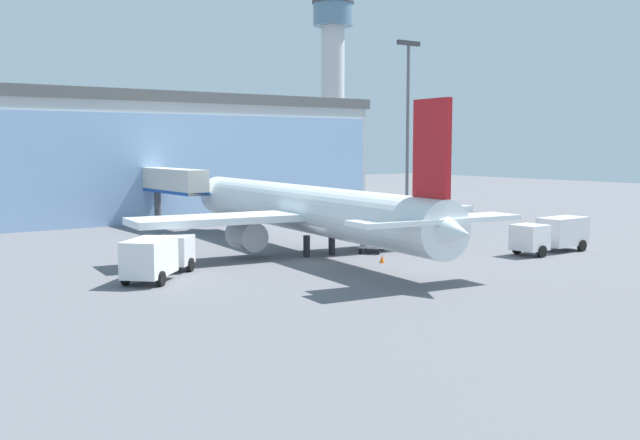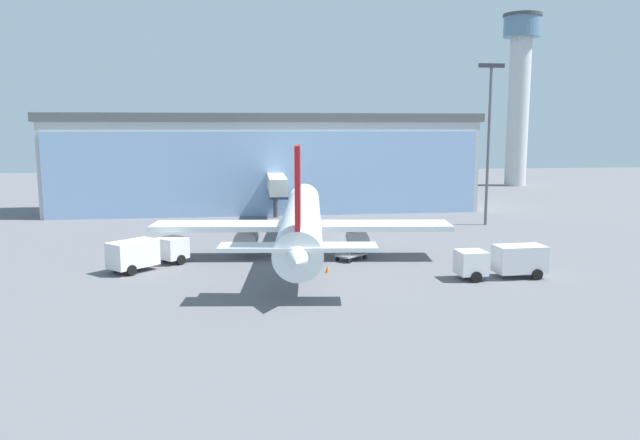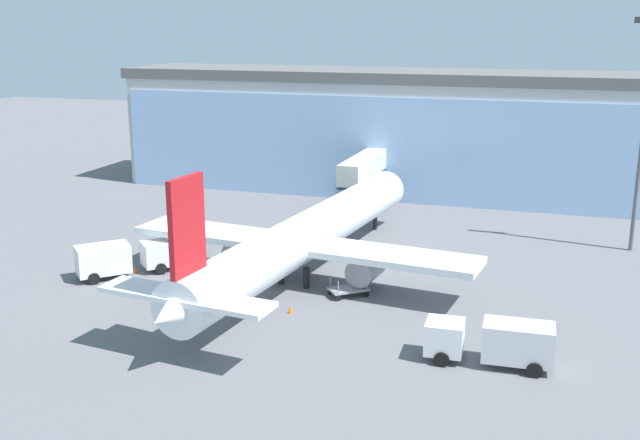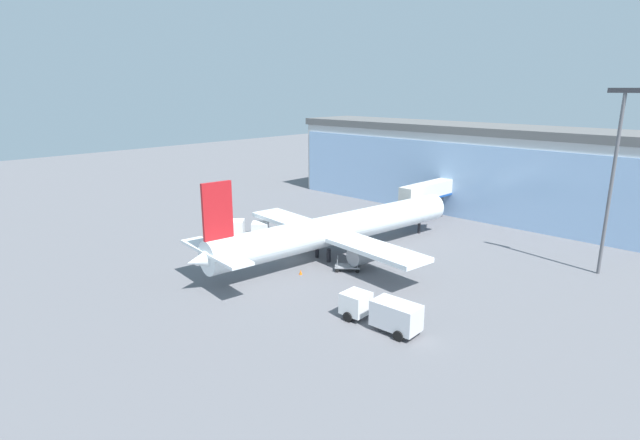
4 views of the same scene
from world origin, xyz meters
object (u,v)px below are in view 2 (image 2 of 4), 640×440
safety_cone_nose (327,269)px  baggage_cart (351,255)px  catering_truck (146,252)px  fuel_truck (504,260)px  control_tower (519,86)px  apron_light_mast (489,131)px  airplane (302,221)px  jet_bridge (277,187)px  safety_cone_wingtip (156,263)px

safety_cone_nose → baggage_cart: bearing=57.5°
catering_truck → fuel_truck: same height
control_tower → apron_light_mast: control_tower is taller
catering_truck → baggage_cart: 18.32m
catering_truck → safety_cone_nose: catering_truck is taller
safety_cone_nose → apron_light_mast: bearing=44.4°
catering_truck → baggage_cart: size_ratio=2.12×
apron_light_mast → airplane: 30.48m
apron_light_mast → safety_cone_nose: (-23.43, -22.95, -11.39)m
jet_bridge → safety_cone_wingtip: size_ratio=20.69×
apron_light_mast → catering_truck: apron_light_mast is taller
jet_bridge → catering_truck: size_ratio=1.69×
airplane → catering_truck: airplane is taller
baggage_cart → control_tower: bearing=15.7°
airplane → safety_cone_nose: size_ratio=71.21×
fuel_truck → baggage_cart: size_ratio=2.32×
safety_cone_nose → safety_cone_wingtip: (-14.73, 4.33, 0.00)m
fuel_truck → baggage_cart: fuel_truck is taller
jet_bridge → fuel_truck: 36.78m
baggage_cart → fuel_truck: bearing=-76.4°
catering_truck → safety_cone_nose: (15.39, -3.42, -1.19)m
apron_light_mast → fuel_truck: apron_light_mast is taller
jet_bridge → safety_cone_nose: bearing=-174.0°
jet_bridge → apron_light_mast: apron_light_mast is taller
fuel_truck → safety_cone_nose: bearing=-17.5°
control_tower → fuel_truck: size_ratio=4.70×
control_tower → safety_cone_wingtip: bearing=-133.6°
baggage_cart → safety_cone_wingtip: 17.60m
airplane → baggage_cart: airplane is taller
baggage_cart → safety_cone_wingtip: bearing=141.2°
jet_bridge → catering_truck: (-13.00, -25.53, -3.09)m
safety_cone_wingtip → fuel_truck: bearing=-15.9°
jet_bridge → catering_truck: bearing=154.3°
airplane → jet_bridge: bearing=9.5°
safety_cone_nose → fuel_truck: bearing=-15.4°
jet_bridge → control_tower: bearing=-49.1°
control_tower → catering_truck: bearing=-133.5°
control_tower → catering_truck: size_ratio=5.15×
apron_light_mast → safety_cone_nose: 34.72m
catering_truck → safety_cone_wingtip: (0.66, 0.91, -1.19)m
control_tower → airplane: control_tower is taller
jet_bridge → airplane: airplane is taller
jet_bridge → control_tower: control_tower is taller
apron_light_mast → safety_cone_wingtip: apron_light_mast is taller
safety_cone_nose → catering_truck: bearing=167.5°
airplane → baggage_cart: 5.87m
jet_bridge → safety_cone_nose: size_ratio=20.69×
baggage_cart → safety_cone_wingtip: size_ratio=5.78×
airplane → fuel_truck: (15.36, -11.20, -1.87)m
catering_truck → fuel_truck: 30.24m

